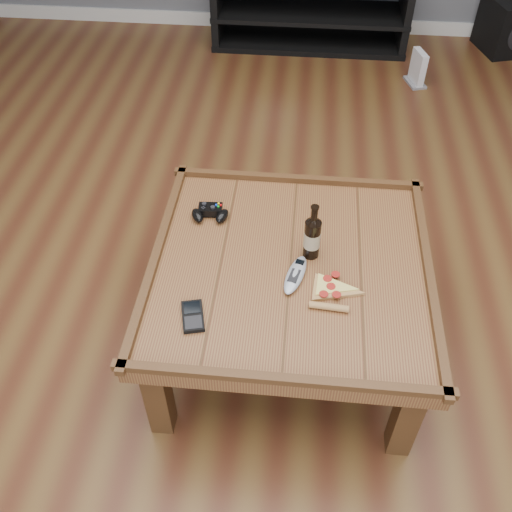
# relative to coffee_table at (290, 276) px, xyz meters

# --- Properties ---
(ground) EXTENTS (6.00, 6.00, 0.00)m
(ground) POSITION_rel_coffee_table_xyz_m (0.00, 0.00, -0.39)
(ground) COLOR #4A2415
(ground) RESTS_ON ground
(baseboard) EXTENTS (5.00, 0.02, 0.10)m
(baseboard) POSITION_rel_coffee_table_xyz_m (0.00, 2.99, -0.34)
(baseboard) COLOR silver
(baseboard) RESTS_ON ground
(coffee_table) EXTENTS (1.03, 1.03, 0.48)m
(coffee_table) POSITION_rel_coffee_table_xyz_m (0.00, 0.00, 0.00)
(coffee_table) COLOR #552B18
(coffee_table) RESTS_ON ground
(media_console) EXTENTS (1.40, 0.45, 0.50)m
(media_console) POSITION_rel_coffee_table_xyz_m (0.00, 2.75, -0.15)
(media_console) COLOR black
(media_console) RESTS_ON ground
(beer_bottle) EXTENTS (0.06, 0.06, 0.23)m
(beer_bottle) POSITION_rel_coffee_table_xyz_m (0.07, 0.06, 0.15)
(beer_bottle) COLOR black
(beer_bottle) RESTS_ON coffee_table
(game_controller) EXTENTS (0.16, 0.11, 0.04)m
(game_controller) POSITION_rel_coffee_table_xyz_m (-0.33, 0.23, 0.08)
(game_controller) COLOR black
(game_controller) RESTS_ON coffee_table
(pizza_slice) EXTENTS (0.16, 0.25, 0.02)m
(pizza_slice) POSITION_rel_coffee_table_xyz_m (0.14, -0.12, 0.07)
(pizza_slice) COLOR tan
(pizza_slice) RESTS_ON coffee_table
(smartphone) EXTENTS (0.10, 0.14, 0.02)m
(smartphone) POSITION_rel_coffee_table_xyz_m (-0.31, -0.27, 0.07)
(smartphone) COLOR black
(smartphone) RESTS_ON coffee_table
(remote_control) EXTENTS (0.10, 0.20, 0.03)m
(remote_control) POSITION_rel_coffee_table_xyz_m (0.02, -0.06, 0.07)
(remote_control) COLOR #9CA1A9
(remote_control) RESTS_ON coffee_table
(subwoofer) EXTENTS (0.45, 0.45, 0.36)m
(subwoofer) POSITION_rel_coffee_table_xyz_m (1.44, 2.80, -0.21)
(subwoofer) COLOR black
(subwoofer) RESTS_ON ground
(game_console) EXTENTS (0.15, 0.20, 0.22)m
(game_console) POSITION_rel_coffee_table_xyz_m (0.74, 2.21, -0.29)
(game_console) COLOR gray
(game_console) RESTS_ON ground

